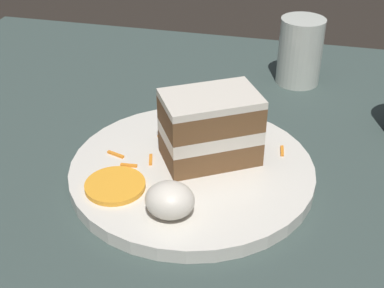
# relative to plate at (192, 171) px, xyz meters

# --- Properties ---
(ground_plane) EXTENTS (6.00, 6.00, 0.00)m
(ground_plane) POSITION_rel_plate_xyz_m (0.02, -0.05, -0.04)
(ground_plane) COLOR black
(ground_plane) RESTS_ON ground
(dining_table) EXTENTS (1.05, 0.88, 0.03)m
(dining_table) POSITION_rel_plate_xyz_m (0.02, -0.05, -0.02)
(dining_table) COLOR #384742
(dining_table) RESTS_ON ground
(plate) EXTENTS (0.31, 0.31, 0.02)m
(plate) POSITION_rel_plate_xyz_m (0.00, 0.00, 0.00)
(plate) COLOR silver
(plate) RESTS_ON dining_table
(cake_slice) EXTENTS (0.14, 0.12, 0.09)m
(cake_slice) POSITION_rel_plate_xyz_m (-0.02, -0.02, 0.05)
(cake_slice) COLOR brown
(cake_slice) RESTS_ON plate
(cream_dollop) EXTENTS (0.05, 0.05, 0.04)m
(cream_dollop) POSITION_rel_plate_xyz_m (0.00, 0.10, 0.03)
(cream_dollop) COLOR silver
(cream_dollop) RESTS_ON plate
(orange_garnish) EXTENTS (0.07, 0.07, 0.01)m
(orange_garnish) POSITION_rel_plate_xyz_m (0.08, 0.07, 0.01)
(orange_garnish) COLOR orange
(orange_garnish) RESTS_ON plate
(carrot_shreds_scatter) EXTENTS (0.22, 0.10, 0.00)m
(carrot_shreds_scatter) POSITION_rel_plate_xyz_m (0.04, -0.02, 0.01)
(carrot_shreds_scatter) COLOR orange
(carrot_shreds_scatter) RESTS_ON plate
(drinking_glass) EXTENTS (0.07, 0.07, 0.11)m
(drinking_glass) POSITION_rel_plate_xyz_m (-0.11, -0.31, 0.04)
(drinking_glass) COLOR beige
(drinking_glass) RESTS_ON dining_table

